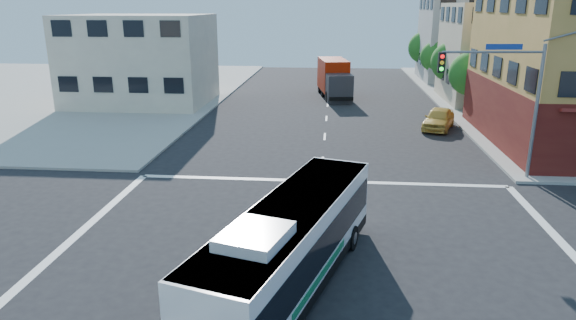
{
  "coord_description": "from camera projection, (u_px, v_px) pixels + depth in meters",
  "views": [
    {
      "loc": [
        0.59,
        -15.82,
        8.81
      ],
      "look_at": [
        -1.31,
        5.03,
        2.47
      ],
      "focal_mm": 32.0,
      "sensor_mm": 36.0,
      "label": 1
    }
  ],
  "objects": [
    {
      "name": "ground",
      "position": [
        313.0,
        271.0,
        17.68
      ],
      "size": [
        120.0,
        120.0,
        0.0
      ],
      "primitive_type": "plane",
      "color": "black",
      "rests_on": "ground"
    },
    {
      "name": "street_tree_b",
      "position": [
        452.0,
        59.0,
        49.8
      ],
      "size": [
        3.8,
        3.8,
        5.79
      ],
      "color": "#3B2315",
      "rests_on": "ground"
    },
    {
      "name": "building_east_near",
      "position": [
        514.0,
        54.0,
        47.29
      ],
      "size": [
        12.06,
        10.06,
        9.0
      ],
      "color": "#C3B495",
      "rests_on": "ground"
    },
    {
      "name": "transit_bus",
      "position": [
        292.0,
        245.0,
        16.19
      ],
      "size": [
        5.27,
        10.91,
        3.17
      ],
      "rotation": [
        0.0,
        0.0,
        -0.29
      ],
      "color": "black",
      "rests_on": "ground"
    },
    {
      "name": "street_tree_c",
      "position": [
        437.0,
        55.0,
        57.51
      ],
      "size": [
        3.4,
        3.4,
        5.29
      ],
      "color": "#3B2315",
      "rests_on": "ground"
    },
    {
      "name": "box_truck",
      "position": [
        334.0,
        79.0,
        50.6
      ],
      "size": [
        3.61,
        8.37,
        3.64
      ],
      "rotation": [
        0.0,
        0.0,
        0.16
      ],
      "color": "#2A2A2F",
      "rests_on": "ground"
    },
    {
      "name": "street_tree_a",
      "position": [
        473.0,
        71.0,
        42.22
      ],
      "size": [
        3.6,
        3.6,
        5.53
      ],
      "color": "#3B2315",
      "rests_on": "ground"
    },
    {
      "name": "building_east_far",
      "position": [
        475.0,
        39.0,
        60.49
      ],
      "size": [
        12.06,
        10.06,
        10.0
      ],
      "color": "#9E9D99",
      "rests_on": "ground"
    },
    {
      "name": "street_tree_d",
      "position": [
        425.0,
        46.0,
        65.02
      ],
      "size": [
        4.0,
        4.0,
        6.03
      ],
      "color": "#3B2315",
      "rests_on": "ground"
    },
    {
      "name": "signal_mast_ne",
      "position": [
        505.0,
        85.0,
        25.57
      ],
      "size": [
        7.91,
        1.13,
        8.07
      ],
      "color": "slate",
      "rests_on": "ground"
    },
    {
      "name": "building_west",
      "position": [
        141.0,
        60.0,
        46.58
      ],
      "size": [
        12.06,
        10.06,
        8.0
      ],
      "color": "beige",
      "rests_on": "ground"
    },
    {
      "name": "parked_car",
      "position": [
        439.0,
        119.0,
        37.79
      ],
      "size": [
        3.32,
        4.96,
        1.57
      ],
      "primitive_type": "imported",
      "rotation": [
        0.0,
        0.0,
        -0.35
      ],
      "color": "gold",
      "rests_on": "ground"
    }
  ]
}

